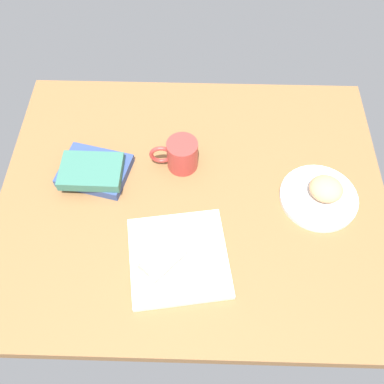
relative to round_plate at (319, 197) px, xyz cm
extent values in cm
cube|color=olive|center=(35.46, -0.72, -2.70)|extent=(110.00, 90.00, 4.00)
cylinder|color=white|center=(0.00, 0.00, 0.00)|extent=(21.80, 21.80, 1.40)
ellipsoid|color=tan|center=(-1.33, -0.33, 3.38)|extent=(11.85, 11.51, 5.35)
cube|color=white|center=(38.58, 19.45, 0.10)|extent=(28.61, 28.61, 1.60)
cylinder|color=silver|center=(33.82, 16.46, 1.95)|extent=(4.57, 4.57, 2.10)
cylinder|color=#CD4D20|center=(33.82, 16.46, 2.70)|extent=(3.75, 3.75, 0.40)
cylinder|color=beige|center=(42.39, 21.84, 3.96)|extent=(12.09, 12.41, 6.13)
cube|color=#33477F|center=(64.17, -7.06, 0.74)|extent=(22.02, 18.81, 2.87)
cube|color=#387260|center=(64.28, -4.72, 3.67)|extent=(17.53, 12.27, 3.00)
cylinder|color=#B23833|center=(38.74, -10.99, 4.11)|extent=(9.02, 9.02, 9.62)
cylinder|color=olive|center=(38.74, -10.99, 8.32)|extent=(7.39, 7.39, 0.40)
torus|color=#B23833|center=(44.83, -10.77, 4.11)|extent=(7.01, 1.45, 6.97)
camera|label=1|loc=(33.87, 65.59, 102.56)|focal=40.34mm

